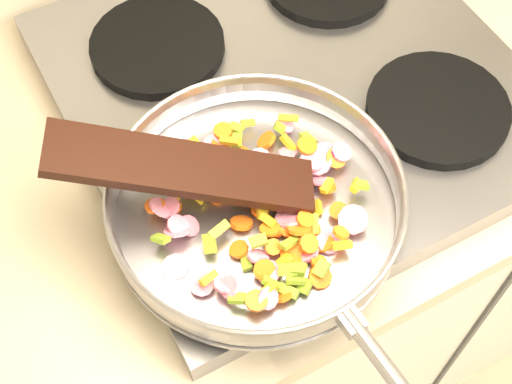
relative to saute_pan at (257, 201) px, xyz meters
name	(u,v)px	position (x,y,z in m)	size (l,w,h in m)	color
cooktop	(292,89)	(0.15, 0.17, -0.07)	(0.60, 0.60, 0.04)	#939399
grate_fl	(252,194)	(0.01, 0.03, -0.04)	(0.19, 0.19, 0.02)	black
grate_fr	(438,109)	(0.29, 0.03, -0.04)	(0.19, 0.19, 0.02)	black
grate_bl	(157,45)	(0.01, 0.31, -0.04)	(0.19, 0.19, 0.02)	black
saute_pan	(257,201)	(0.00, 0.00, 0.00)	(0.38, 0.55, 0.05)	#9E9EA5
vegetable_heap	(258,205)	(0.00, 0.00, -0.01)	(0.27, 0.26, 0.04)	orange
wooden_spatula	(184,168)	(-0.06, 0.05, 0.04)	(0.31, 0.07, 0.01)	black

